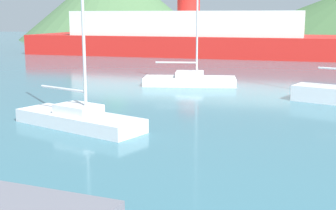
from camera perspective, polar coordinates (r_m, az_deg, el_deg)
sailboat_inner at (r=28.99m, az=2.67°, el=3.16°), size 5.76×2.38×8.13m
sailboat_outer at (r=18.35m, az=-10.83°, el=-1.33°), size 5.71×4.05×9.62m
ferry_distant at (r=52.27m, az=2.49°, el=8.45°), size 36.17×14.47×6.34m
hill_west at (r=89.46m, az=-6.62°, el=12.59°), size 34.71×34.71×14.27m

